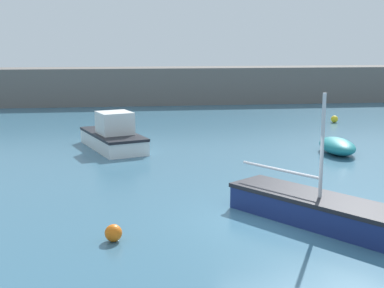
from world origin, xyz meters
TOP-DOWN VIEW (x-y plane):
  - ground_plane at (0.00, 0.00)m, footprint 120.00×120.00m
  - harbor_breakwater at (0.00, 28.85)m, footprint 64.01×3.41m
  - cabin_cruiser_white at (-4.46, 10.76)m, footprint 3.32×5.05m
  - rowboat_white_midwater at (5.55, 8.41)m, footprint 1.54×2.84m
  - sailboat_short_mast at (1.37, -0.49)m, footprint 4.43×5.28m
  - mooring_buoy_yellow at (9.01, 17.25)m, footprint 0.44×0.44m
  - mooring_buoy_orange at (-4.29, -1.13)m, footprint 0.44×0.44m
  - mooring_buoy_white at (-5.12, 16.26)m, footprint 0.50×0.50m

SIDE VIEW (x-z plane):
  - ground_plane at x=0.00m, z-range -0.20..0.00m
  - mooring_buoy_yellow at x=9.01m, z-range 0.00..0.44m
  - mooring_buoy_orange at x=-4.29m, z-range 0.00..0.44m
  - mooring_buoy_white at x=-5.12m, z-range 0.00..0.50m
  - rowboat_white_midwater at x=5.55m, z-range 0.00..0.69m
  - sailboat_short_mast at x=1.37m, z-range -1.43..2.22m
  - cabin_cruiser_white at x=-4.46m, z-range -0.28..1.50m
  - harbor_breakwater at x=0.00m, z-range 0.00..2.89m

